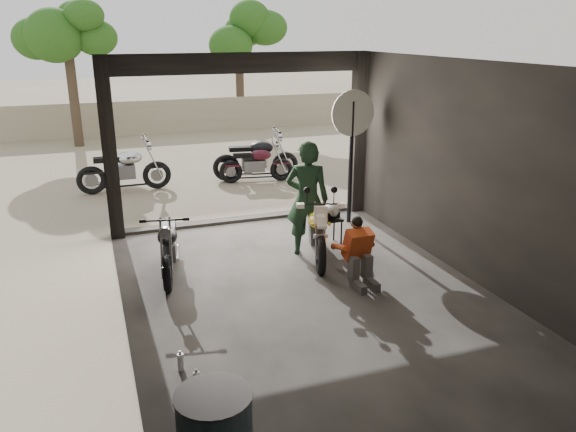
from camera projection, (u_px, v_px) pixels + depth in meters
ground at (309, 297)px, 7.92m from camera, size 80.00×80.00×0.00m
garage at (296, 200)px, 8.00m from camera, size 7.00×7.13×3.20m
boundary_wall at (166, 116)px, 20.23m from camera, size 18.00×0.30×1.20m
tree_left at (64, 15)px, 16.85m from camera, size 2.20×2.20×5.60m
tree_right at (238, 30)px, 20.18m from camera, size 2.20×2.20×5.00m
main_bike at (317, 226)px, 9.10m from camera, size 1.14×1.80×1.12m
left_bike at (168, 242)px, 8.51m from camera, size 0.92×1.65×1.05m
outside_bike_a at (124, 165)px, 12.86m from camera, size 1.84×0.76×1.25m
outside_bike_b at (256, 161)px, 13.70m from camera, size 1.66×0.91×1.07m
outside_bike_c at (256, 155)px, 13.90m from camera, size 1.95×1.03×1.26m
rider at (307, 199)px, 9.13m from camera, size 0.83×0.72×1.93m
mechanic at (361, 254)px, 8.12m from camera, size 0.52×0.70×0.99m
stool at (330, 222)px, 9.68m from camera, size 0.37×0.37×0.51m
helmet at (331, 210)px, 9.60m from camera, size 0.28×0.30×0.26m
sign_post at (352, 134)px, 10.40m from camera, size 0.85×0.08×2.56m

